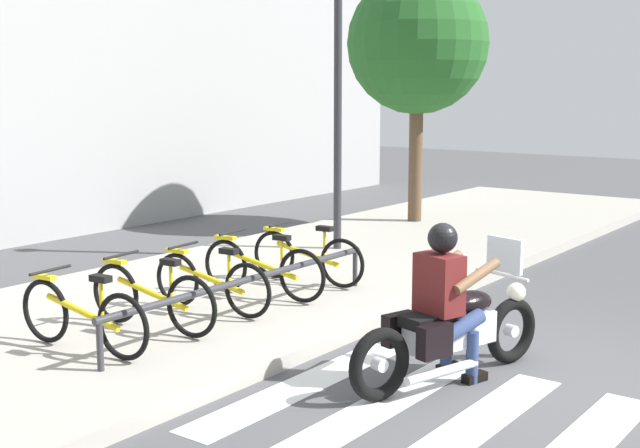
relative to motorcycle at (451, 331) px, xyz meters
The scene contains 15 objects.
ground_plane 0.83m from the motorcycle, 65.58° to the right, with size 48.00×48.00×0.00m, color #4C4C4F.
sidewalk 3.57m from the motorcycle, 85.37° to the left, with size 24.00×4.40×0.15m, color #A8A399.
crosswalk_stripe_2 1.18m from the motorcycle, 144.60° to the right, with size 2.80×0.40×0.01m, color white.
crosswalk_stripe_3 1.01m from the motorcycle, 169.22° to the left, with size 2.80×0.40×0.01m, color white.
crosswalk_stripe_4 1.39m from the motorcycle, 132.50° to the left, with size 2.80×0.40×0.01m, color white.
motorcycle is the anchor object (origin of this frame).
rider 0.37m from the motorcycle, 160.72° to the left, with size 0.73×0.66×1.43m.
bicycle_0 3.37m from the motorcycle, 120.64° to the left, with size 0.48×1.64×0.75m.
bicycle_1 3.03m from the motorcycle, 106.65° to the left, with size 0.48×1.64×0.76m.
bicycle_2 2.90m from the motorcycle, 90.34° to the left, with size 0.48×1.57×0.73m.
bicycle_3 3.02m from the motorcycle, 73.97° to the left, with size 0.48×1.71×0.76m.
bicycle_4 3.36m from the motorcycle, 59.87° to the left, with size 0.48×1.61×0.74m.
bike_rack 2.35m from the motorcycle, 90.41° to the left, with size 4.01×0.07×0.49m.
street_lamp 5.92m from the motorcycle, 46.14° to the left, with size 0.28×0.28×4.57m.
tree_near_rack 8.54m from the motorcycle, 32.64° to the left, with size 2.51×2.51×4.60m.
Camera 1 is at (-6.72, -2.72, 2.60)m, focal length 47.21 mm.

